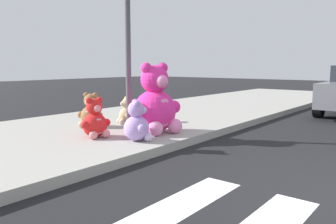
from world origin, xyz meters
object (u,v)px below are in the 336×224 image
object	(u,v)px
plush_pink_large	(156,105)
plush_brown	(91,113)
plush_lavender	(138,124)
sign_pole	(128,44)
plush_white	(146,112)
plush_tan	(127,113)
plush_red	(95,121)

from	to	relation	value
plush_pink_large	plush_brown	world-z (taller)	plush_pink_large
plush_lavender	plush_pink_large	bearing A→B (deg)	17.46
sign_pole	plush_pink_large	xyz separation A→B (m)	(0.14, -0.59, -1.16)
plush_white	plush_lavender	distance (m)	2.03
plush_white	plush_pink_large	bearing A→B (deg)	-129.54
plush_pink_large	plush_lavender	world-z (taller)	plush_pink_large
sign_pole	plush_brown	bearing A→B (deg)	108.25
plush_white	plush_brown	bearing A→B (deg)	161.36
plush_white	plush_tan	world-z (taller)	plush_tan
plush_lavender	plush_brown	bearing A→B (deg)	78.50
plush_lavender	plush_tan	world-z (taller)	plush_lavender
plush_pink_large	plush_tan	xyz separation A→B (m)	(0.33, 1.13, -0.29)
plush_lavender	plush_tan	xyz separation A→B (m)	(1.09, 1.37, -0.04)
plush_red	plush_lavender	distance (m)	0.83
plush_pink_large	plush_lavender	size ratio (longest dim) A/B	1.88
plush_white	plush_brown	size ratio (longest dim) A/B	0.74
sign_pole	plush_pink_large	distance (m)	1.31
plush_red	plush_brown	world-z (taller)	plush_brown
plush_red	sign_pole	bearing A→B (deg)	2.65
sign_pole	plush_tan	distance (m)	1.62
plush_white	plush_tan	size ratio (longest dim) A/B	0.89
plush_white	plush_brown	distance (m)	1.33
sign_pole	plush_red	xyz separation A→B (m)	(-0.89, -0.04, -1.41)
sign_pole	plush_lavender	size ratio (longest dim) A/B	4.51
plush_white	plush_red	bearing A→B (deg)	-165.94
plush_pink_large	plush_white	world-z (taller)	plush_pink_large
plush_pink_large	plush_brown	distance (m)	1.52
plush_pink_large	plush_tan	distance (m)	1.21
plush_white	plush_lavender	bearing A→B (deg)	-141.88
plush_red	plush_tan	distance (m)	1.48
sign_pole	plush_brown	size ratio (longest dim) A/B	4.43
sign_pole	plush_tan	xyz separation A→B (m)	(0.47, 0.54, -1.46)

